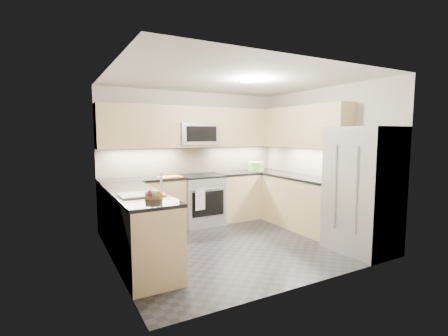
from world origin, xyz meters
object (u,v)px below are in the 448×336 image
refrigerator (363,190)px  gas_range (201,200)px  utensil_bowl (256,167)px  cutting_board (170,177)px  fruit_basket (154,195)px  microwave (197,134)px

refrigerator → gas_range: bearing=120.9°
utensil_bowl → cutting_board: utensil_bowl is taller
utensil_bowl → fruit_basket: bearing=-146.1°
refrigerator → cutting_board: size_ratio=4.45×
gas_range → refrigerator: size_ratio=0.51×
refrigerator → utensil_bowl: bearing=94.5°
refrigerator → cutting_board: refrigerator is taller
microwave → fruit_basket: microwave is taller
microwave → gas_range: bearing=-90.0°
refrigerator → utensil_bowl: (-0.19, 2.43, 0.13)m
gas_range → cutting_board: cutting_board is taller
microwave → cutting_board: bearing=-163.0°
refrigerator → fruit_basket: size_ratio=8.82×
gas_range → microwave: bearing=90.0°
fruit_basket → refrigerator: bearing=-12.3°
microwave → utensil_bowl: bearing=-5.5°
microwave → utensil_bowl: (1.26, -0.12, -0.67)m
gas_range → fruit_basket: fruit_basket is taller
cutting_board → fruit_basket: 1.91m
microwave → cutting_board: microwave is taller
microwave → cutting_board: size_ratio=1.88×
utensil_bowl → fruit_basket: 3.23m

